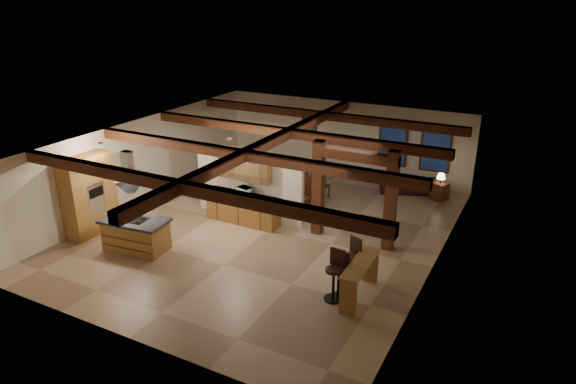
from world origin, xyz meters
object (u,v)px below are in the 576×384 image
(kitchen_island, at_px, (136,234))
(sofa, at_px, (412,183))
(bar_counter, at_px, (360,274))
(dining_table, at_px, (296,191))

(kitchen_island, bearing_deg, sofa, 54.59)
(sofa, xyz_separation_m, bar_counter, (0.73, -7.46, 0.29))
(kitchen_island, xyz_separation_m, dining_table, (2.32, 5.42, -0.13))
(kitchen_island, xyz_separation_m, sofa, (5.73, 8.06, -0.13))
(sofa, relative_size, bar_counter, 1.29)
(dining_table, height_order, bar_counter, bar_counter)
(dining_table, xyz_separation_m, bar_counter, (4.14, -4.82, 0.29))
(kitchen_island, height_order, bar_counter, bar_counter)
(sofa, height_order, bar_counter, bar_counter)
(kitchen_island, bearing_deg, bar_counter, 5.33)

